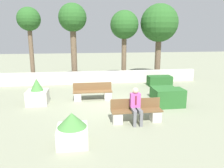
{
  "coord_description": "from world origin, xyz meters",
  "views": [
    {
      "loc": [
        -1.25,
        -10.02,
        3.32
      ],
      "look_at": [
        0.24,
        0.5,
        0.9
      ],
      "focal_mm": 35.0,
      "sensor_mm": 36.0,
      "label": 1
    }
  ],
  "objects": [
    {
      "name": "planter_corner_right",
      "position": [
        -3.4,
        0.57,
        0.49
      ],
      "size": [
        0.99,
        0.99,
        1.27
      ],
      "color": "beige",
      "rests_on": "ground_plane"
    },
    {
      "name": "hedge_block_near_left",
      "position": [
        3.85,
        3.51,
        0.32
      ],
      "size": [
        1.55,
        0.79,
        0.65
      ],
      "color": "#235623",
      "rests_on": "ground_plane"
    },
    {
      "name": "tree_leftmost",
      "position": [
        -4.57,
        5.47,
        4.11
      ],
      "size": [
        1.53,
        1.53,
        5.07
      ],
      "color": "brown",
      "rests_on": "ground_plane"
    },
    {
      "name": "ground_plane",
      "position": [
        0.0,
        0.0,
        0.0
      ],
      "size": [
        60.0,
        60.0,
        0.0
      ],
      "primitive_type": "plane",
      "color": "gray"
    },
    {
      "name": "hedge_block_mid_left",
      "position": [
        2.76,
        -0.67,
        0.42
      ],
      "size": [
        1.39,
        0.82,
        0.84
      ],
      "color": "#286028",
      "rests_on": "ground_plane"
    },
    {
      "name": "person_seated_man",
      "position": [
        0.74,
        -2.39,
        0.77
      ],
      "size": [
        0.38,
        0.63,
        1.37
      ],
      "color": "slate",
      "rests_on": "ground_plane"
    },
    {
      "name": "bench_front",
      "position": [
        0.81,
        -2.25,
        0.35
      ],
      "size": [
        1.98,
        0.49,
        0.88
      ],
      "color": "brown",
      "rests_on": "ground_plane"
    },
    {
      "name": "tree_center_right",
      "position": [
        1.92,
        6.0,
        3.89
      ],
      "size": [
        2.05,
        2.05,
        5.03
      ],
      "color": "brown",
      "rests_on": "ground_plane"
    },
    {
      "name": "tree_center_left",
      "position": [
        -1.74,
        5.74,
        4.24
      ],
      "size": [
        1.92,
        1.92,
        5.41
      ],
      "color": "brown",
      "rests_on": "ground_plane"
    },
    {
      "name": "hedge_block_near_right",
      "position": [
        3.01,
        0.78,
        0.31
      ],
      "size": [
        1.23,
        0.62,
        0.61
      ],
      "color": "#286028",
      "rests_on": "ground_plane"
    },
    {
      "name": "planter_corner_left",
      "position": [
        -1.58,
        -3.74,
        0.5
      ],
      "size": [
        0.93,
        0.93,
        1.03
      ],
      "color": "beige",
      "rests_on": "ground_plane"
    },
    {
      "name": "tree_rightmost",
      "position": [
        4.59,
        6.11,
        4.08
      ],
      "size": [
        2.78,
        2.78,
        5.54
      ],
      "color": "brown",
      "rests_on": "ground_plane"
    },
    {
      "name": "perimeter_wall",
      "position": [
        0.0,
        4.79,
        0.42
      ],
      "size": [
        13.72,
        0.3,
        0.84
      ],
      "color": "beige",
      "rests_on": "ground_plane"
    },
    {
      "name": "bench_left_side",
      "position": [
        -0.71,
        0.87,
        0.35
      ],
      "size": [
        2.0,
        0.48,
        0.88
      ],
      "rotation": [
        0.0,
        0.0,
        -0.19
      ],
      "color": "brown",
      "rests_on": "ground_plane"
    }
  ]
}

